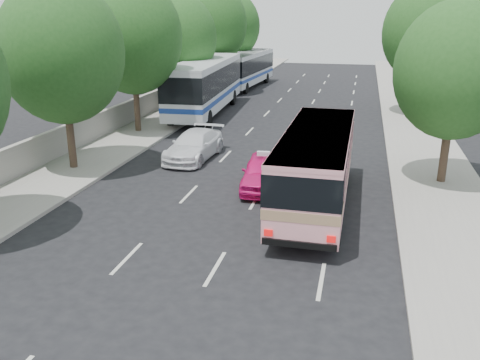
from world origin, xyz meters
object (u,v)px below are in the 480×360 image
(pink_bus, at_px, (317,161))
(pink_taxi, at_px, (263,172))
(white_pickup, at_px, (194,145))
(tour_coach_rear, at_px, (247,66))
(tour_coach_front, at_px, (205,82))

(pink_bus, relative_size, pink_taxi, 2.24)
(white_pickup, height_order, tour_coach_rear, tour_coach_rear)
(white_pickup, xyz_separation_m, tour_coach_front, (-2.92, 11.58, 1.65))
(pink_taxi, xyz_separation_m, tour_coach_rear, (-7.30, 29.18, 1.32))
(white_pickup, xyz_separation_m, tour_coach_rear, (-2.92, 25.51, 1.34))
(pink_taxi, bearing_deg, pink_bus, -41.94)
(pink_bus, bearing_deg, tour_coach_front, 120.10)
(pink_taxi, bearing_deg, tour_coach_front, 109.98)
(pink_bus, distance_m, white_pickup, 8.81)
(pink_bus, xyz_separation_m, pink_taxi, (-2.44, 1.79, -1.18))
(pink_taxi, relative_size, tour_coach_front, 0.32)
(pink_taxi, distance_m, tour_coach_front, 16.98)
(white_pickup, relative_size, tour_coach_rear, 0.43)
(pink_bus, relative_size, tour_coach_front, 0.73)
(tour_coach_front, bearing_deg, white_pickup, -79.25)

